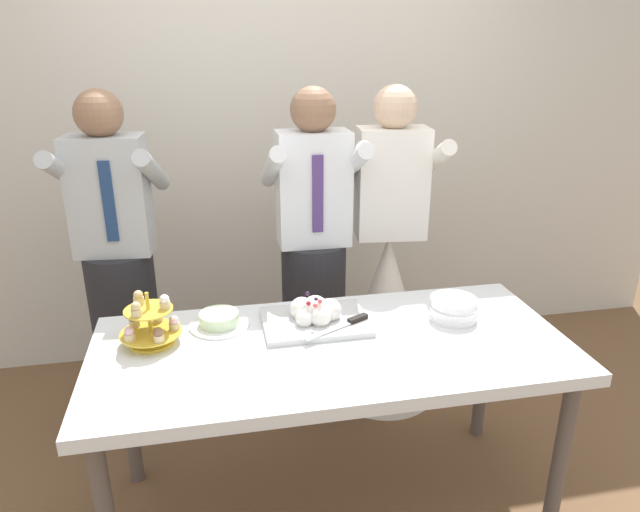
{
  "coord_description": "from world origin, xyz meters",
  "views": [
    {
      "loc": [
        -0.42,
        -1.87,
        1.86
      ],
      "look_at": [
        -0.02,
        0.15,
        1.07
      ],
      "focal_mm": 32.37,
      "sensor_mm": 36.0,
      "label": 1
    }
  ],
  "objects_px": {
    "dessert_table": "(332,360)",
    "round_cake": "(219,321)",
    "person_groom": "(314,275)",
    "person_bride": "(387,296)",
    "cupcake_stand": "(150,325)",
    "main_cake_tray": "(315,315)",
    "plate_stack": "(454,308)",
    "person_guest": "(122,286)"
  },
  "relations": [
    {
      "from": "dessert_table",
      "to": "round_cake",
      "type": "distance_m",
      "value": 0.48
    },
    {
      "from": "dessert_table",
      "to": "person_bride",
      "type": "bearing_deg",
      "value": 58.71
    },
    {
      "from": "plate_stack",
      "to": "person_groom",
      "type": "distance_m",
      "value": 0.79
    },
    {
      "from": "cupcake_stand",
      "to": "main_cake_tray",
      "type": "height_order",
      "value": "cupcake_stand"
    },
    {
      "from": "main_cake_tray",
      "to": "dessert_table",
      "type": "bearing_deg",
      "value": -79.09
    },
    {
      "from": "main_cake_tray",
      "to": "round_cake",
      "type": "xyz_separation_m",
      "value": [
        -0.38,
        0.06,
        -0.02
      ]
    },
    {
      "from": "dessert_table",
      "to": "person_groom",
      "type": "bearing_deg",
      "value": 84.63
    },
    {
      "from": "cupcake_stand",
      "to": "person_guest",
      "type": "xyz_separation_m",
      "value": [
        -0.19,
        0.65,
        -0.11
      ]
    },
    {
      "from": "dessert_table",
      "to": "person_guest",
      "type": "distance_m",
      "value": 1.17
    },
    {
      "from": "person_bride",
      "to": "round_cake",
      "type": "bearing_deg",
      "value": -148.38
    },
    {
      "from": "plate_stack",
      "to": "main_cake_tray",
      "type": "bearing_deg",
      "value": 174.15
    },
    {
      "from": "person_groom",
      "to": "person_guest",
      "type": "height_order",
      "value": "same"
    },
    {
      "from": "person_guest",
      "to": "person_bride",
      "type": "bearing_deg",
      "value": -0.98
    },
    {
      "from": "plate_stack",
      "to": "round_cake",
      "type": "height_order",
      "value": "plate_stack"
    },
    {
      "from": "round_cake",
      "to": "person_bride",
      "type": "height_order",
      "value": "person_bride"
    },
    {
      "from": "cupcake_stand",
      "to": "main_cake_tray",
      "type": "relative_size",
      "value": 0.55
    },
    {
      "from": "dessert_table",
      "to": "plate_stack",
      "type": "height_order",
      "value": "plate_stack"
    },
    {
      "from": "round_cake",
      "to": "person_bride",
      "type": "distance_m",
      "value": 1.05
    },
    {
      "from": "plate_stack",
      "to": "person_bride",
      "type": "relative_size",
      "value": 0.12
    },
    {
      "from": "cupcake_stand",
      "to": "round_cake",
      "type": "xyz_separation_m",
      "value": [
        0.26,
        0.09,
        -0.05
      ]
    },
    {
      "from": "person_bride",
      "to": "cupcake_stand",
      "type": "bearing_deg",
      "value": -151.01
    },
    {
      "from": "person_groom",
      "to": "person_bride",
      "type": "xyz_separation_m",
      "value": [
        0.4,
        0.03,
        -0.16
      ]
    },
    {
      "from": "dessert_table",
      "to": "cupcake_stand",
      "type": "xyz_separation_m",
      "value": [
        -0.67,
        0.14,
        0.15
      ]
    },
    {
      "from": "plate_stack",
      "to": "cupcake_stand",
      "type": "bearing_deg",
      "value": 178.55
    },
    {
      "from": "main_cake_tray",
      "to": "cupcake_stand",
      "type": "bearing_deg",
      "value": -177.53
    },
    {
      "from": "cupcake_stand",
      "to": "plate_stack",
      "type": "xyz_separation_m",
      "value": [
        1.2,
        -0.03,
        -0.03
      ]
    },
    {
      "from": "main_cake_tray",
      "to": "person_groom",
      "type": "bearing_deg",
      "value": 79.94
    },
    {
      "from": "round_cake",
      "to": "person_groom",
      "type": "bearing_deg",
      "value": 46.64
    },
    {
      "from": "cupcake_stand",
      "to": "plate_stack",
      "type": "distance_m",
      "value": 1.2
    },
    {
      "from": "cupcake_stand",
      "to": "person_groom",
      "type": "xyz_separation_m",
      "value": [
        0.74,
        0.6,
        -0.11
      ]
    },
    {
      "from": "person_groom",
      "to": "main_cake_tray",
      "type": "bearing_deg",
      "value": -100.06
    },
    {
      "from": "person_groom",
      "to": "person_bride",
      "type": "height_order",
      "value": "same"
    },
    {
      "from": "dessert_table",
      "to": "person_bride",
      "type": "height_order",
      "value": "person_bride"
    },
    {
      "from": "plate_stack",
      "to": "round_cake",
      "type": "relative_size",
      "value": 0.83
    },
    {
      "from": "main_cake_tray",
      "to": "person_bride",
      "type": "relative_size",
      "value": 0.25
    },
    {
      "from": "plate_stack",
      "to": "round_cake",
      "type": "bearing_deg",
      "value": 172.89
    },
    {
      "from": "main_cake_tray",
      "to": "person_guest",
      "type": "bearing_deg",
      "value": 142.92
    },
    {
      "from": "cupcake_stand",
      "to": "round_cake",
      "type": "bearing_deg",
      "value": 18.9
    },
    {
      "from": "main_cake_tray",
      "to": "person_groom",
      "type": "xyz_separation_m",
      "value": [
        0.1,
        0.57,
        -0.07
      ]
    },
    {
      "from": "cupcake_stand",
      "to": "person_groom",
      "type": "height_order",
      "value": "person_groom"
    },
    {
      "from": "dessert_table",
      "to": "round_cake",
      "type": "bearing_deg",
      "value": 151.29
    },
    {
      "from": "round_cake",
      "to": "plate_stack",
      "type": "bearing_deg",
      "value": -7.11
    }
  ]
}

